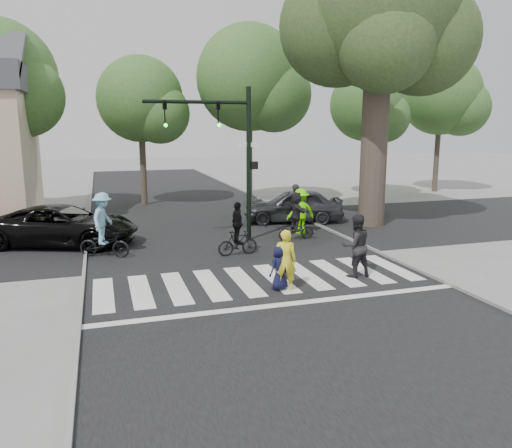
% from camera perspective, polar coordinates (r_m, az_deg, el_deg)
% --- Properties ---
extents(ground, '(120.00, 120.00, 0.00)m').
position_cam_1_polar(ground, '(14.12, 1.71, -7.57)').
color(ground, gray).
rests_on(ground, ground).
extents(road_stem, '(10.00, 70.00, 0.01)m').
position_cam_1_polar(road_stem, '(18.72, -3.29, -2.85)').
color(road_stem, black).
rests_on(road_stem, ground).
extents(road_cross, '(70.00, 10.00, 0.01)m').
position_cam_1_polar(road_cross, '(21.57, -5.24, -0.99)').
color(road_cross, black).
rests_on(road_cross, ground).
extents(curb_left, '(0.10, 70.00, 0.10)m').
position_cam_1_polar(curb_left, '(18.20, -18.93, -3.71)').
color(curb_left, gray).
rests_on(curb_left, ground).
extents(curb_right, '(0.10, 70.00, 0.10)m').
position_cam_1_polar(curb_right, '(20.49, 10.54, -1.66)').
color(curb_right, gray).
rests_on(curb_right, ground).
extents(crosswalk, '(10.00, 3.85, 0.01)m').
position_cam_1_polar(crosswalk, '(14.71, 0.86, -6.75)').
color(crosswalk, silver).
rests_on(crosswalk, ground).
extents(traffic_signal, '(4.45, 0.29, 6.00)m').
position_cam_1_polar(traffic_signal, '(19.42, -3.27, 9.29)').
color(traffic_signal, black).
rests_on(traffic_signal, ground).
extents(eucalyptus, '(8.30, 7.20, 13.00)m').
position_cam_1_polar(eucalyptus, '(23.97, 13.83, 21.81)').
color(eucalyptus, brown).
rests_on(eucalyptus, ground).
extents(bg_tree_1, '(6.09, 5.80, 9.80)m').
position_cam_1_polar(bg_tree_1, '(28.51, -26.91, 14.27)').
color(bg_tree_1, brown).
rests_on(bg_tree_1, ground).
extents(bg_tree_2, '(5.04, 4.80, 8.40)m').
position_cam_1_polar(bg_tree_2, '(29.39, -12.56, 13.35)').
color(bg_tree_2, brown).
rests_on(bg_tree_2, ground).
extents(bg_tree_3, '(6.30, 6.00, 10.20)m').
position_cam_1_polar(bg_tree_3, '(29.32, -0.06, 15.89)').
color(bg_tree_3, brown).
rests_on(bg_tree_3, ground).
extents(bg_tree_4, '(4.83, 4.60, 8.15)m').
position_cam_1_polar(bg_tree_4, '(33.23, 12.99, 12.80)').
color(bg_tree_4, brown).
rests_on(bg_tree_4, ground).
extents(bg_tree_5, '(5.67, 5.40, 9.30)m').
position_cam_1_polar(bg_tree_5, '(37.10, 20.90, 13.29)').
color(bg_tree_5, brown).
rests_on(bg_tree_5, ground).
extents(pedestrian_woman, '(0.74, 0.62, 1.74)m').
position_cam_1_polar(pedestrian_woman, '(13.90, 3.35, -4.14)').
color(pedestrian_woman, yellow).
rests_on(pedestrian_woman, ground).
extents(pedestrian_child, '(0.75, 0.64, 1.30)m').
position_cam_1_polar(pedestrian_child, '(13.99, 2.71, -4.97)').
color(pedestrian_child, '#111333').
rests_on(pedestrian_child, ground).
extents(pedestrian_adult, '(0.95, 0.75, 1.93)m').
position_cam_1_polar(pedestrian_adult, '(15.40, 11.33, -2.45)').
color(pedestrian_adult, black).
rests_on(pedestrian_adult, ground).
extents(cyclist_left, '(1.90, 1.34, 2.28)m').
position_cam_1_polar(cyclist_left, '(18.12, -17.03, -0.60)').
color(cyclist_left, black).
rests_on(cyclist_left, ground).
extents(cyclist_mid, '(1.49, 0.92, 1.92)m').
position_cam_1_polar(cyclist_mid, '(17.63, -2.11, -1.10)').
color(cyclist_mid, black).
rests_on(cyclist_mid, ground).
extents(cyclist_right, '(1.57, 1.46, 1.95)m').
position_cam_1_polar(cyclist_right, '(20.07, 4.61, 0.62)').
color(cyclist_right, black).
rests_on(cyclist_right, ground).
extents(car_suv, '(6.12, 4.38, 1.55)m').
position_cam_1_polar(car_suv, '(20.49, -21.16, -0.16)').
color(car_suv, black).
rests_on(car_suv, ground).
extents(car_grey, '(4.98, 2.98, 1.59)m').
position_cam_1_polar(car_grey, '(23.81, 4.27, 2.11)').
color(car_grey, '#2E2F33').
rests_on(car_grey, ground).
extents(bystander_hivis, '(1.30, 0.81, 1.93)m').
position_cam_1_polar(bystander_hivis, '(21.25, 5.13, 1.46)').
color(bystander_hivis, '#64FF02').
rests_on(bystander_hivis, ground).
extents(bystander_dark, '(0.82, 0.69, 1.91)m').
position_cam_1_polar(bystander_dark, '(23.17, 4.48, 2.26)').
color(bystander_dark, black).
rests_on(bystander_dark, ground).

